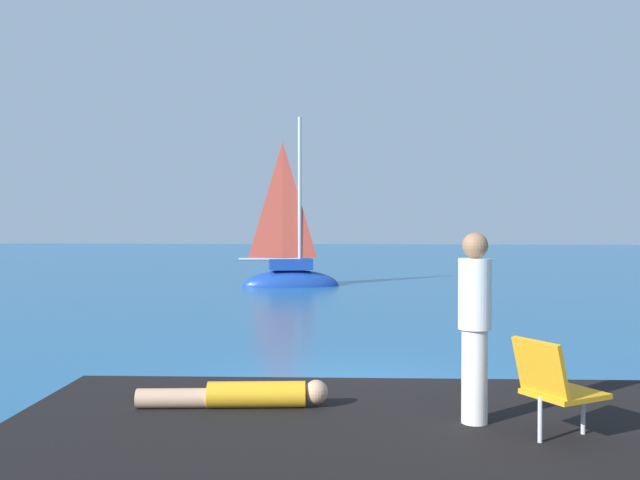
{
  "coord_description": "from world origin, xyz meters",
  "views": [
    {
      "loc": [
        0.42,
        -9.89,
        2.34
      ],
      "look_at": [
        -1.48,
        12.68,
        1.89
      ],
      "focal_mm": 38.28,
      "sensor_mm": 36.0,
      "label": 1
    }
  ],
  "objects_px": {
    "sailboat_near": "(290,276)",
    "person_sunbather": "(242,395)",
    "person_standing": "(475,322)",
    "beach_chair": "(554,384)"
  },
  "relations": [
    {
      "from": "sailboat_near",
      "to": "person_sunbather",
      "type": "relative_size",
      "value": 4.12
    },
    {
      "from": "person_standing",
      "to": "beach_chair",
      "type": "xyz_separation_m",
      "value": [
        0.55,
        -0.41,
        -0.42
      ]
    },
    {
      "from": "beach_chair",
      "to": "person_standing",
      "type": "bearing_deg",
      "value": 111.06
    },
    {
      "from": "person_sunbather",
      "to": "person_standing",
      "type": "distance_m",
      "value": 2.22
    },
    {
      "from": "sailboat_near",
      "to": "person_standing",
      "type": "distance_m",
      "value": 20.94
    },
    {
      "from": "sailboat_near",
      "to": "person_sunbather",
      "type": "bearing_deg",
      "value": -95.94
    },
    {
      "from": "person_sunbather",
      "to": "sailboat_near",
      "type": "bearing_deg",
      "value": -90.32
    },
    {
      "from": "beach_chair",
      "to": "sailboat_near",
      "type": "bearing_deg",
      "value": 70.7
    },
    {
      "from": "sailboat_near",
      "to": "beach_chair",
      "type": "relative_size",
      "value": 9.08
    },
    {
      "from": "person_standing",
      "to": "beach_chair",
      "type": "distance_m",
      "value": 0.81
    }
  ]
}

